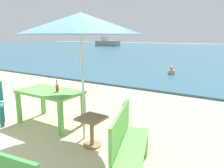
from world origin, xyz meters
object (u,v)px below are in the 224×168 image
Objects in this scene: bench_green_left at (127,140)px; swimmer_person at (171,71)px; beer_bottle_amber at (57,88)px; patio_umbrella at (81,24)px; picnic_table_green at (50,95)px; boat_sailboat at (107,43)px; side_table_wood at (92,127)px.

swimmer_person is (-1.86, 8.12, -0.30)m from bench_green_left.
bench_green_left reaches higher than swimmer_person.
swimmer_person is (0.21, 7.36, -0.61)m from beer_bottle_amber.
beer_bottle_amber is at bearing 167.87° from patio_umbrella.
patio_umbrella is 2.08m from bench_green_left.
boat_sailboat is (-19.30, 31.84, 0.06)m from picnic_table_green.
beer_bottle_amber is 2.23m from bench_green_left.
side_table_wood is (0.30, -0.15, -1.76)m from patio_umbrella.
beer_bottle_amber is at bearing 163.77° from side_table_wood.
patio_umbrella is (1.08, -0.19, 1.47)m from picnic_table_green.
picnic_table_green is at bearing 161.57° from bench_green_left.
beer_bottle_amber is (0.24, -0.01, 0.20)m from picnic_table_green.
side_table_wood is 1.04m from bench_green_left.
picnic_table_green is 2.44m from bench_green_left.
beer_bottle_amber is 1.29m from side_table_wood.
swimmer_person is at bearing 86.53° from picnic_table_green.
picnic_table_green is 37.23m from boat_sailboat.
boat_sailboat is at bearing 121.53° from beer_bottle_amber.
side_table_wood is at bearing -16.23° from beer_bottle_amber.
patio_umbrella is 5.61× the size of swimmer_person.
beer_bottle_amber is 0.49× the size of side_table_wood.
side_table_wood is at bearing -57.27° from boat_sailboat.
picnic_table_green is 2.59× the size of side_table_wood.
swimmer_person is (-0.94, 7.69, -0.11)m from side_table_wood.
boat_sailboat is at bearing 123.53° from bench_green_left.
beer_bottle_amber is at bearing -1.24° from picnic_table_green.
patio_umbrella reaches higher than boat_sailboat.
picnic_table_green is at bearing -93.47° from swimmer_person.
patio_umbrella is at bearing -9.79° from picnic_table_green.
bench_green_left is at bearing -18.43° from picnic_table_green.
bench_green_left is 8.34m from swimmer_person.
bench_green_left is at bearing -24.97° from side_table_wood.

